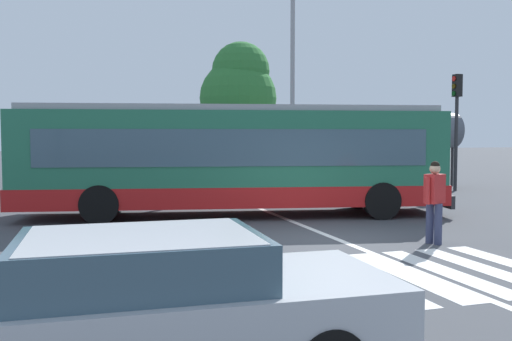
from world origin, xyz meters
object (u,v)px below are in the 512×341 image
object	(u,v)px
parked_car_champagne	(285,165)
traffic_light_far_corner	(457,113)
parked_car_teal	(231,166)
bus_stop_shelter	(418,132)
pedestrian_crossing_street	(434,197)
parked_car_silver	(175,167)
twin_arm_street_lamp	(293,59)
city_transit_bus	(233,159)
parked_car_white	(117,168)
parked_car_charcoal	(56,169)
foreground_sedan	(149,297)
background_tree_right	(239,90)

from	to	relation	value
parked_car_champagne	traffic_light_far_corner	bearing A→B (deg)	-56.35
parked_car_teal	bus_stop_shelter	size ratio (longest dim) A/B	1.27
parked_car_teal	parked_car_champagne	bearing A→B (deg)	5.31
parked_car_teal	pedestrian_crossing_street	bearing A→B (deg)	-90.23
pedestrian_crossing_street	bus_stop_shelter	distance (m)	13.49
parked_car_teal	traffic_light_far_corner	world-z (taller)	traffic_light_far_corner
traffic_light_far_corner	parked_car_silver	bearing A→B (deg)	143.76
pedestrian_crossing_street	bus_stop_shelter	bearing A→B (deg)	57.70
parked_car_silver	twin_arm_street_lamp	bearing A→B (deg)	-34.30
city_transit_bus	parked_car_white	xyz separation A→B (m)	(-2.44, 11.44, -0.82)
parked_car_charcoal	traffic_light_far_corner	size ratio (longest dim) A/B	0.98
foreground_sedan	twin_arm_street_lamp	distance (m)	20.93
parked_car_teal	twin_arm_street_lamp	xyz separation A→B (m)	(2.13, -2.60, 4.88)
parked_car_champagne	parked_car_charcoal	bearing A→B (deg)	179.68
pedestrian_crossing_street	background_tree_right	distance (m)	21.28
parked_car_charcoal	background_tree_right	world-z (taller)	background_tree_right
parked_car_charcoal	parked_car_white	size ratio (longest dim) A/B	1.02
city_transit_bus	parked_car_white	bearing A→B (deg)	102.06
parked_car_charcoal	background_tree_right	size ratio (longest dim) A/B	0.61
city_transit_bus	background_tree_right	world-z (taller)	background_tree_right
foreground_sedan	traffic_light_far_corner	size ratio (longest dim) A/B	0.97
foreground_sedan	parked_car_silver	xyz separation A→B (m)	(3.83, 21.70, 0.00)
parked_car_charcoal	parked_car_teal	world-z (taller)	same
foreground_sedan	parked_car_silver	bearing A→B (deg)	79.99
city_transit_bus	pedestrian_crossing_street	bearing A→B (deg)	-61.59
traffic_light_far_corner	parked_car_white	bearing A→B (deg)	150.61
city_transit_bus	parked_car_champagne	bearing A→B (deg)	62.78
bus_stop_shelter	background_tree_right	world-z (taller)	background_tree_right
parked_car_white	twin_arm_street_lamp	bearing A→B (deg)	-22.15
pedestrian_crossing_street	parked_car_white	bearing A→B (deg)	107.59
twin_arm_street_lamp	background_tree_right	size ratio (longest dim) A/B	1.21
bus_stop_shelter	twin_arm_street_lamp	bearing A→B (deg)	154.86
parked_car_silver	parked_car_white	bearing A→B (deg)	-175.75
parked_car_champagne	traffic_light_far_corner	world-z (taller)	traffic_light_far_corner
parked_car_silver	background_tree_right	xyz separation A→B (m)	(4.34, 3.93, 4.05)
parked_car_champagne	pedestrian_crossing_street	bearing A→B (deg)	-100.04
foreground_sedan	parked_car_teal	distance (m)	22.01
parked_car_teal	twin_arm_street_lamp	size ratio (longest dim) A/B	0.51
pedestrian_crossing_street	parked_car_champagne	bearing A→B (deg)	79.96
city_transit_bus	parked_car_charcoal	distance (m)	12.43
traffic_light_far_corner	bus_stop_shelter	bearing A→B (deg)	104.42
traffic_light_far_corner	twin_arm_street_lamp	world-z (taller)	twin_arm_street_lamp
pedestrian_crossing_street	background_tree_right	bearing A→B (deg)	85.18
city_transit_bus	foreground_sedan	size ratio (longest dim) A/B	2.64
parked_car_white	parked_car_teal	world-z (taller)	same
city_transit_bus	foreground_sedan	xyz separation A→B (m)	(-3.55, -10.06, -0.82)
parked_car_white	twin_arm_street_lamp	distance (m)	9.45
parked_car_silver	parked_car_champagne	size ratio (longest dim) A/B	1.00
parked_car_charcoal	parked_car_white	distance (m)	2.64
parked_car_silver	foreground_sedan	bearing A→B (deg)	-100.01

